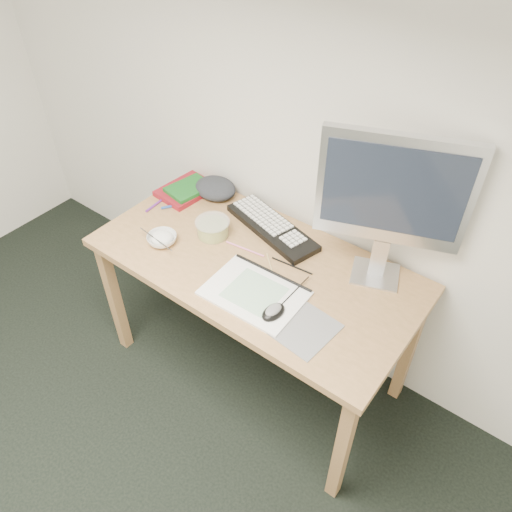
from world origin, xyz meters
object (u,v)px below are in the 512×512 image
(desk, at_px, (254,276))
(monitor, at_px, (393,195))
(rice_bowl, at_px, (162,239))
(keyboard, at_px, (272,228))
(sketchpad, at_px, (254,293))

(desk, xyz_separation_m, monitor, (0.44, 0.24, 0.48))
(monitor, distance_m, rice_bowl, 1.00)
(desk, height_order, monitor, monitor)
(keyboard, height_order, rice_bowl, rice_bowl)
(desk, xyz_separation_m, rice_bowl, (-0.40, -0.15, 0.10))
(sketchpad, xyz_separation_m, rice_bowl, (-0.51, 0.00, 0.01))
(rice_bowl, bearing_deg, desk, 20.53)
(sketchpad, distance_m, rice_bowl, 0.51)
(sketchpad, bearing_deg, rice_bowl, 177.92)
(sketchpad, relative_size, rice_bowl, 2.93)
(sketchpad, relative_size, keyboard, 0.78)
(desk, relative_size, keyboard, 2.86)
(sketchpad, bearing_deg, keyboard, 114.25)
(sketchpad, height_order, keyboard, keyboard)
(keyboard, distance_m, monitor, 0.64)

